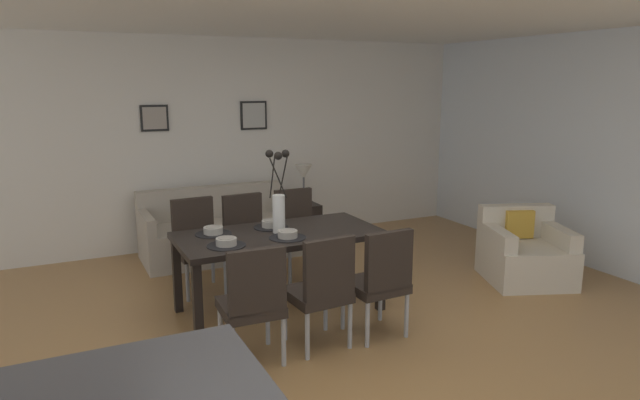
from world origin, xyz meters
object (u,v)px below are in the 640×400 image
at_px(dining_chair_far_left, 322,286).
at_px(bowl_far_right, 271,223).
at_px(bowl_near_right, 213,230).
at_px(dining_chair_near_left, 253,299).
at_px(side_table, 304,224).
at_px(dining_chair_near_right, 197,240).
at_px(sofa, 219,233).
at_px(dining_chair_mid_left, 380,278).
at_px(dining_table, 279,241).
at_px(dining_chair_mid_right, 297,228).
at_px(dining_chair_far_right, 247,235).
at_px(table_lamp, 304,175).
at_px(framed_picture_left, 155,118).
at_px(framed_picture_center, 254,115).
at_px(centerpiece_vase, 278,201).
at_px(armchair, 525,254).
at_px(bowl_near_left, 226,241).
at_px(bowl_far_left, 287,233).

distance_m(dining_chair_far_left, bowl_far_right, 1.07).
bearing_deg(bowl_near_right, bowl_far_right, 0.00).
bearing_deg(dining_chair_near_left, side_table, 59.15).
distance_m(dining_chair_near_right, sofa, 1.15).
relative_size(dining_chair_mid_left, side_table, 1.77).
xyz_separation_m(dining_table, dining_chair_mid_right, (0.55, 0.86, -0.15)).
relative_size(dining_chair_far_right, table_lamp, 1.80).
bearing_deg(sofa, framed_picture_left, 139.25).
xyz_separation_m(dining_chair_far_left, dining_chair_far_right, (-0.04, 1.67, 0.00)).
distance_m(dining_chair_near_right, framed_picture_center, 2.21).
xyz_separation_m(dining_chair_mid_right, centerpiece_vase, (-0.55, -0.86, 0.51)).
bearing_deg(armchair, bowl_near_left, 177.09).
relative_size(dining_chair_mid_right, table_lamp, 1.80).
relative_size(bowl_near_right, sofa, 0.09).
height_order(dining_table, armchair, armchair).
bearing_deg(dining_chair_far_left, sofa, 91.09).
relative_size(bowl_far_left, bowl_far_right, 1.00).
bearing_deg(bowl_near_left, dining_chair_near_right, 89.73).
bearing_deg(sofa, bowl_near_left, -103.83).
bearing_deg(bowl_near_right, dining_chair_mid_right, 31.20).
xyz_separation_m(dining_table, centerpiece_vase, (0.00, 0.00, 0.36)).
distance_m(dining_chair_near_right, dining_chair_far_left, 1.78).
bearing_deg(dining_chair_mid_right, dining_chair_near_right, -179.97).
bearing_deg(bowl_far_left, table_lamp, 62.35).
distance_m(dining_chair_mid_right, side_table, 1.19).
relative_size(bowl_far_left, armchair, 0.16).
bearing_deg(bowl_far_left, bowl_near_left, 180.00).
distance_m(dining_chair_mid_right, framed_picture_center, 1.89).
relative_size(bowl_far_right, armchair, 0.16).
bearing_deg(dining_chair_far_right, bowl_near_left, -116.63).
height_order(dining_table, dining_chair_near_left, dining_chair_near_left).
height_order(bowl_near_right, table_lamp, table_lamp).
relative_size(sofa, framed_picture_center, 4.97).
distance_m(bowl_near_right, framed_picture_center, 2.61).
bearing_deg(bowl_far_left, bowl_near_right, 143.55).
distance_m(dining_chair_far_left, dining_chair_mid_right, 1.78).
relative_size(dining_chair_near_right, dining_chair_mid_right, 1.00).
bearing_deg(dining_chair_far_right, side_table, 43.47).
distance_m(dining_chair_far_right, framed_picture_center, 2.01).
bearing_deg(dining_chair_far_left, bowl_near_left, 131.45).
xyz_separation_m(dining_chair_mid_left, framed_picture_left, (-1.15, 3.24, 1.12)).
xyz_separation_m(dining_chair_mid_left, armchair, (2.09, 0.50, -0.23)).
xyz_separation_m(dining_table, side_table, (1.10, 1.89, -0.40)).
relative_size(dining_chair_near_right, bowl_near_right, 5.41).
height_order(dining_chair_mid_left, side_table, dining_chair_mid_left).
xyz_separation_m(dining_chair_far_left, sofa, (-0.05, 2.71, -0.23)).
distance_m(dining_chair_mid_right, bowl_near_left, 1.55).
bearing_deg(centerpiece_vase, bowl_far_right, 90.27).
relative_size(sofa, side_table, 3.45).
height_order(dining_chair_near_left, bowl_far_right, dining_chair_near_left).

